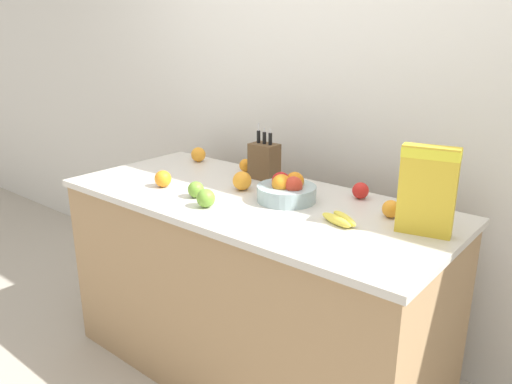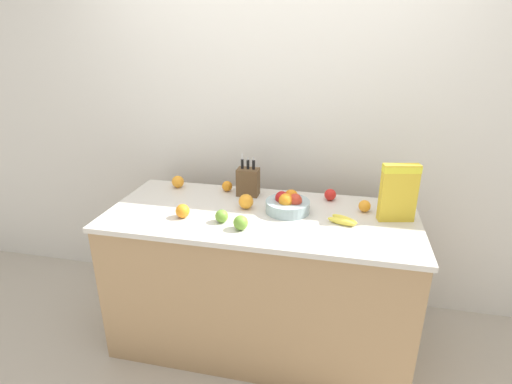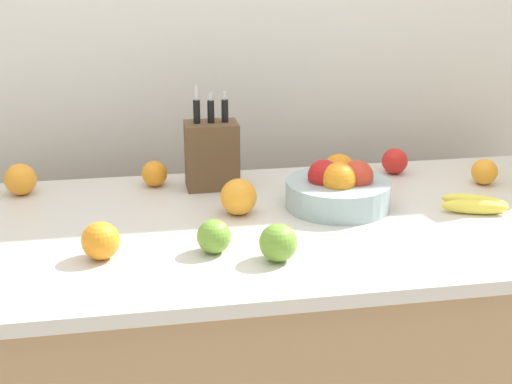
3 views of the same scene
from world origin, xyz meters
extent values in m
cube|color=silver|center=(0.00, 0.61, 1.30)|extent=(9.00, 0.06, 2.60)
cube|color=beige|center=(0.00, 0.00, 0.88)|extent=(1.79, 0.79, 0.03)
cube|color=brown|center=(-0.14, 0.26, 0.99)|extent=(0.14, 0.10, 0.18)
cylinder|color=black|center=(-0.18, 0.26, 1.10)|extent=(0.02, 0.02, 0.06)
cube|color=silver|center=(-0.18, 0.26, 1.15)|extent=(0.01, 0.00, 0.04)
cylinder|color=black|center=(-0.14, 0.26, 1.10)|extent=(0.02, 0.02, 0.06)
cube|color=silver|center=(-0.14, 0.26, 1.14)|extent=(0.01, 0.00, 0.02)
cylinder|color=black|center=(-0.10, 0.26, 1.10)|extent=(0.02, 0.02, 0.06)
cube|color=silver|center=(-0.10, 0.26, 1.14)|extent=(0.01, 0.00, 0.02)
cylinder|color=#99B2B7|center=(0.15, 0.06, 0.93)|extent=(0.26, 0.26, 0.07)
sphere|color=red|center=(0.19, 0.05, 0.98)|extent=(0.08, 0.08, 0.08)
sphere|color=orange|center=(0.16, 0.10, 0.98)|extent=(0.08, 0.08, 0.08)
sphere|color=red|center=(0.11, 0.07, 0.98)|extent=(0.08, 0.08, 0.08)
sphere|color=orange|center=(0.14, 0.03, 0.98)|extent=(0.08, 0.08, 0.08)
ellipsoid|color=yellow|center=(0.46, -0.04, 0.92)|extent=(0.16, 0.08, 0.04)
ellipsoid|color=yellow|center=(0.47, -0.01, 0.92)|extent=(0.16, 0.11, 0.04)
sphere|color=#6B9E33|center=(-0.19, -0.16, 0.93)|extent=(0.07, 0.07, 0.07)
sphere|color=#6B9E33|center=(-0.06, -0.22, 0.94)|extent=(0.08, 0.08, 0.08)
sphere|color=red|center=(0.38, 0.29, 0.93)|extent=(0.07, 0.07, 0.07)
sphere|color=orange|center=(-0.63, 0.29, 0.94)|extent=(0.08, 0.08, 0.08)
sphere|color=orange|center=(-0.42, -0.15, 0.94)|extent=(0.08, 0.08, 0.08)
sphere|color=orange|center=(-0.10, 0.05, 0.94)|extent=(0.09, 0.09, 0.09)
sphere|color=orange|center=(0.59, 0.16, 0.93)|extent=(0.07, 0.07, 0.07)
sphere|color=orange|center=(-0.29, 0.30, 0.93)|extent=(0.07, 0.07, 0.07)
camera|label=1|loc=(1.35, -1.60, 1.60)|focal=35.00mm
camera|label=2|loc=(0.43, -2.06, 1.86)|focal=28.00mm
camera|label=3|loc=(-0.34, -1.53, 1.52)|focal=50.00mm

